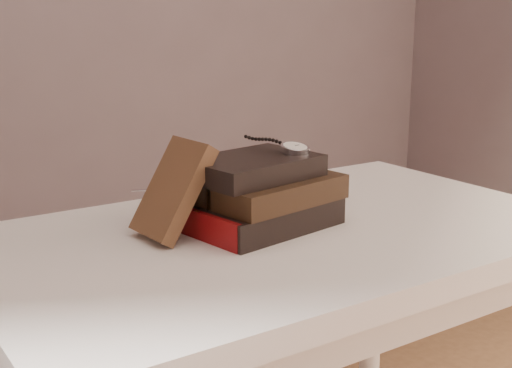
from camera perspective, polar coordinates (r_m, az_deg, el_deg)
table at (r=1.18m, az=2.25°, el=-7.87°), size 1.00×0.60×0.75m
book_stack at (r=1.14m, az=0.47°, el=-0.85°), size 0.27×0.20×0.12m
journal at (r=1.10m, az=-6.85°, el=-0.49°), size 0.12×0.11×0.15m
pocket_watch at (r=1.17m, az=2.96°, el=3.04°), size 0.06×0.15×0.02m
eyeglasses at (r=1.15m, az=-5.44°, el=-0.26°), size 0.12×0.13×0.05m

